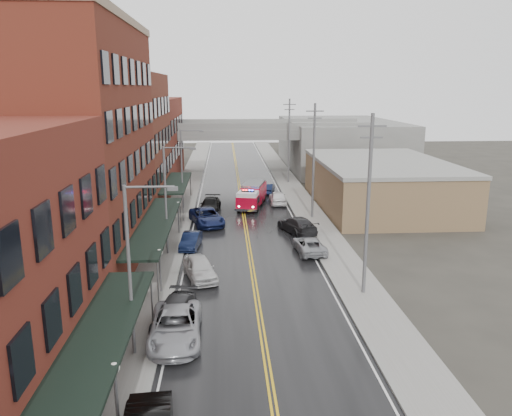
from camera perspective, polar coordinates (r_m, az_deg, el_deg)
name	(u,v)px	position (r m, az deg, el deg)	size (l,w,h in m)	color
road	(246,233)	(47.73, -1.09, -2.84)	(11.00, 160.00, 0.02)	black
sidewalk_left	(170,233)	(47.96, -9.85, -2.88)	(3.00, 160.00, 0.15)	slate
sidewalk_right	(322,231)	(48.56, 7.55, -2.59)	(3.00, 160.00, 0.15)	slate
curb_left	(187,233)	(47.81, -7.88, -2.86)	(0.30, 160.00, 0.15)	gray
curb_right	(305,231)	(48.27, 5.63, -2.63)	(0.30, 160.00, 0.15)	gray
brick_building_b	(76,149)	(40.60, -19.91, 6.40)	(9.00, 20.00, 18.00)	#602A19
brick_building_c	(122,143)	(57.67, -15.04, 7.16)	(9.00, 15.00, 15.00)	maroon
brick_building_far	(147,140)	(74.97, -12.39, 7.55)	(9.00, 20.00, 12.00)	maroon
tan_building	(380,185)	(59.58, 14.03, 2.54)	(14.00, 22.00, 5.00)	brown
right_far_block	(340,144)	(88.53, 9.53, 7.26)	(18.00, 30.00, 8.00)	slate
awning_0	(98,341)	(23.04, -17.59, -14.33)	(2.60, 16.00, 3.09)	black
awning_1	(156,223)	(40.51, -11.32, -1.74)	(2.60, 18.00, 3.09)	black
awning_2	(177,183)	(57.47, -9.07, 2.88)	(2.60, 13.00, 3.09)	black
globe_lamp_0	(115,381)	(21.45, -15.79, -18.53)	(0.44, 0.44, 3.12)	#59595B
globe_lamp_1	(160,261)	(33.94, -10.95, -5.95)	(0.44, 0.44, 3.12)	#59595B
globe_lamp_2	(178,210)	(47.29, -8.88, -0.27)	(0.44, 0.44, 3.12)	#59595B
street_lamp_0	(134,261)	(25.57, -13.78, -5.87)	(2.64, 0.22, 9.00)	#59595B
street_lamp_1	(169,194)	(40.85, -9.97, 1.62)	(2.64, 0.22, 9.00)	#59595B
street_lamp_2	(184,164)	(56.53, -8.24, 4.99)	(2.64, 0.22, 9.00)	#59595B
utility_pole_0	(368,203)	(32.87, 12.69, 0.57)	(1.80, 0.24, 12.00)	#59595B
utility_pole_1	(314,159)	(52.05, 6.61, 5.55)	(1.80, 0.24, 12.00)	#59595B
utility_pole_2	(289,140)	(71.68, 3.80, 7.81)	(1.80, 0.24, 12.00)	#59595B
overpass	(237,137)	(78.11, -2.17, 8.08)	(40.00, 10.00, 7.50)	slate
fire_truck	(252,195)	(57.67, -0.48, 1.53)	(4.23, 7.65, 2.67)	#AD0821
parked_car_left_2	(176,326)	(28.35, -9.16, -13.21)	(2.75, 5.97, 1.66)	#999AA0
parked_car_left_3	(175,313)	(30.06, -9.23, -11.78)	(2.07, 5.09, 1.48)	#292A2C
parked_car_left_4	(200,268)	(36.57, -6.45, -6.85)	(1.90, 4.72, 1.61)	silver
parked_car_left_5	(191,241)	(43.47, -7.45, -3.71)	(1.42, 4.07, 1.34)	black
parked_car_left_6	(207,217)	(50.59, -5.65, -1.00)	(2.72, 5.90, 1.64)	#121B45
parked_car_left_7	(210,205)	(56.05, -5.25, 0.37)	(2.08, 5.11, 1.48)	black
parked_car_right_0	(309,245)	(42.15, 6.11, -4.23)	(2.22, 4.81, 1.34)	gray
parked_car_right_1	(297,225)	(47.77, 4.71, -1.92)	(2.17, 5.35, 1.55)	black
parked_car_right_2	(278,198)	(59.25, 2.52, 1.20)	(1.88, 4.67, 1.59)	white
parked_car_right_3	(268,189)	(65.05, 1.38, 2.22)	(1.43, 4.10, 1.35)	black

